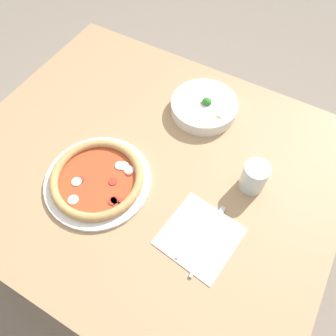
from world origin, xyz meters
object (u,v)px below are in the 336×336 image
(knife, at_px, (206,243))
(glass, at_px, (254,177))
(pizza, at_px, (97,179))
(fork, at_px, (190,231))
(bowl, at_px, (204,106))

(knife, distance_m, glass, 0.24)
(pizza, distance_m, fork, 0.32)
(bowl, bearing_deg, fork, -68.29)
(bowl, height_order, glass, glass)
(pizza, relative_size, fork, 1.84)
(bowl, xyz_separation_m, knife, (0.22, -0.43, -0.02))
(fork, xyz_separation_m, knife, (0.05, -0.01, -0.00))
(knife, bearing_deg, pizza, 86.01)
(fork, xyz_separation_m, glass, (0.09, 0.22, 0.04))
(fork, distance_m, knife, 0.05)
(bowl, bearing_deg, pizza, -109.89)
(bowl, distance_m, fork, 0.45)
(pizza, bearing_deg, glass, 28.30)
(knife, height_order, glass, glass)
(fork, bearing_deg, bowl, 19.51)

